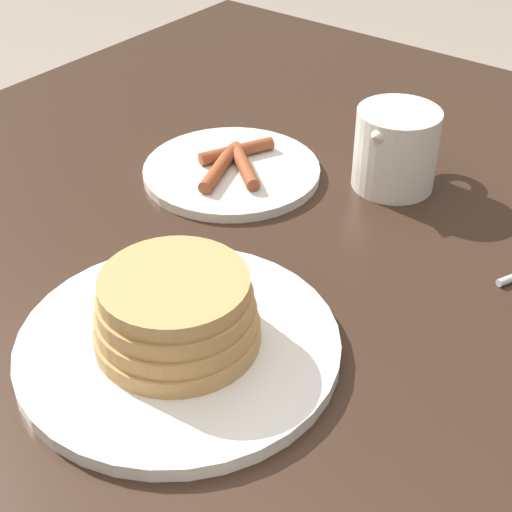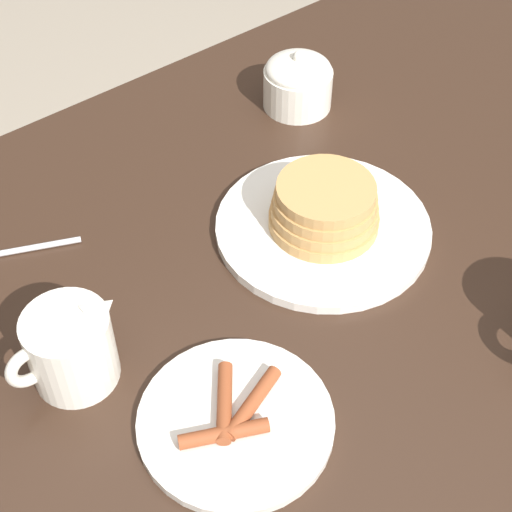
% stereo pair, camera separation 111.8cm
% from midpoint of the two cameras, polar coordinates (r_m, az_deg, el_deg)
% --- Properties ---
extents(dining_table, '(1.32, 0.90, 0.73)m').
position_cam_midpoint_polar(dining_table, '(0.65, -4.15, -58.35)').
color(dining_table, '#332116').
rests_on(dining_table, ground_plane).
extents(pancake_plate, '(0.25, 0.25, 0.07)m').
position_cam_midpoint_polar(pancake_plate, '(0.51, 2.11, -65.22)').
color(pancake_plate, white).
rests_on(pancake_plate, dining_table).
extents(side_plate_bacon, '(0.18, 0.18, 0.02)m').
position_cam_midpoint_polar(side_plate_bacon, '(0.55, 5.39, -35.78)').
color(side_plate_bacon, silver).
rests_on(side_plate_bacon, dining_table).
extents(creamer_pitcher, '(0.12, 0.08, 0.09)m').
position_cam_midpoint_polar(creamer_pitcher, '(0.55, 26.91, -33.55)').
color(creamer_pitcher, silver).
rests_on(creamer_pitcher, dining_table).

